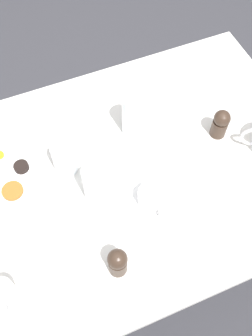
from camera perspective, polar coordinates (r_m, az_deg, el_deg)
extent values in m
plane|color=#333338|center=(1.83, 0.00, -11.77)|extent=(8.00, 8.00, 0.00)
cube|color=silver|center=(1.19, 0.00, -0.86)|extent=(0.83, 1.20, 0.03)
cylinder|color=brown|center=(1.83, 11.63, 8.59)|extent=(0.04, 0.04, 0.68)
cylinder|color=white|center=(1.22, -17.79, -1.33)|extent=(0.26, 0.26, 0.01)
cylinder|color=white|center=(1.25, -17.77, 1.57)|extent=(0.07, 0.07, 0.00)
cylinder|color=#D16023|center=(1.17, -16.15, -3.20)|extent=(0.06, 0.06, 0.01)
cylinder|color=black|center=(1.20, -14.95, 0.17)|extent=(0.04, 0.04, 0.02)
cylinder|color=white|center=(1.13, 3.63, -4.94)|extent=(0.14, 0.14, 0.01)
cylinder|color=white|center=(1.10, 3.71, -4.26)|extent=(0.08, 0.08, 0.05)
cylinder|color=brown|center=(1.11, 3.69, -4.43)|extent=(0.07, 0.07, 0.04)
torus|color=white|center=(1.09, 4.73, -6.05)|extent=(0.04, 0.01, 0.04)
cylinder|color=white|center=(1.14, -8.97, 1.50)|extent=(0.07, 0.07, 0.12)
cylinder|color=white|center=(1.20, 1.01, 7.65)|extent=(0.07, 0.07, 0.16)
cylinder|color=white|center=(1.08, -4.46, -2.35)|extent=(0.07, 0.07, 0.14)
cylinder|color=white|center=(1.06, -17.43, -16.84)|extent=(0.06, 0.06, 0.06)
torus|color=white|center=(1.05, -16.98, -18.60)|extent=(0.04, 0.01, 0.04)
cylinder|color=#38281E|center=(1.26, 13.34, 5.71)|extent=(0.05, 0.05, 0.06)
sphere|color=#38281E|center=(1.23, 13.78, 7.03)|extent=(0.05, 0.05, 0.05)
cylinder|color=#38281E|center=(1.03, -1.21, -13.87)|extent=(0.05, 0.05, 0.06)
sphere|color=#38281E|center=(0.99, -1.27, -13.07)|extent=(0.05, 0.05, 0.05)
cube|color=silver|center=(1.36, -0.29, 10.81)|extent=(0.03, 0.19, 0.00)
cube|color=silver|center=(1.13, 15.51, -8.53)|extent=(0.09, 0.20, 0.00)
cube|color=silver|center=(1.42, 12.98, 12.07)|extent=(0.12, 0.11, 0.00)
cube|color=silver|center=(1.32, -10.37, 7.82)|extent=(0.19, 0.04, 0.00)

